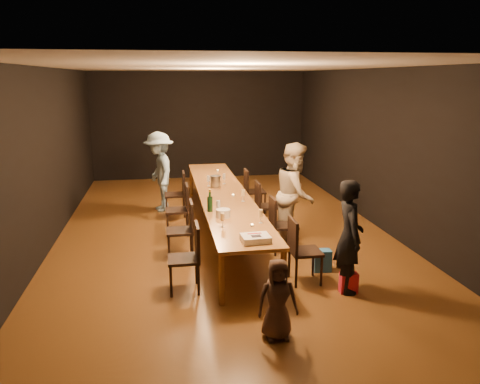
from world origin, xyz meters
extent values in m
plane|color=#422610|center=(0.00, 0.00, 0.00)|extent=(10.00, 10.00, 0.00)
cube|color=black|center=(0.00, 5.00, 1.50)|extent=(6.00, 0.04, 3.00)
cube|color=black|center=(0.00, -5.00, 1.50)|extent=(6.00, 0.04, 3.00)
cube|color=black|center=(-3.00, 0.00, 1.50)|extent=(0.04, 10.00, 3.00)
cube|color=black|center=(3.00, 0.00, 1.50)|extent=(0.04, 10.00, 3.00)
cube|color=silver|center=(0.00, 0.00, 3.00)|extent=(6.00, 10.00, 0.04)
cube|color=brown|center=(0.00, 0.00, 0.72)|extent=(0.90, 6.00, 0.05)
cylinder|color=brown|center=(-0.40, -2.90, 0.35)|extent=(0.08, 0.08, 0.70)
cylinder|color=brown|center=(0.40, -2.90, 0.35)|extent=(0.08, 0.08, 0.70)
cylinder|color=brown|center=(-0.40, 2.90, 0.35)|extent=(0.08, 0.08, 0.70)
cylinder|color=brown|center=(0.40, 2.90, 0.35)|extent=(0.08, 0.08, 0.70)
imported|color=black|center=(1.33, -2.75, 0.77)|extent=(0.43, 0.60, 1.54)
imported|color=beige|center=(1.15, -0.81, 0.88)|extent=(0.95, 1.05, 1.77)
imported|color=#8AB2D5|center=(-1.15, 1.66, 0.86)|extent=(0.84, 1.21, 1.71)
imported|color=#412D24|center=(0.11, -3.77, 0.46)|extent=(0.45, 0.30, 0.92)
cube|color=red|center=(1.33, -2.83, 0.14)|extent=(0.24, 0.14, 0.28)
cube|color=#296AB4|center=(1.22, -2.08, 0.16)|extent=(0.27, 0.19, 0.33)
cube|color=white|center=(0.08, -2.69, 0.79)|extent=(0.38, 0.31, 0.08)
cube|color=black|center=(0.08, -2.72, 0.84)|extent=(0.13, 0.10, 0.00)
cube|color=red|center=(0.08, -2.61, 0.84)|extent=(0.19, 0.04, 0.00)
cylinder|color=white|center=(-0.20, -1.54, 0.81)|extent=(0.25, 0.25, 0.12)
cylinder|color=#A9AAAE|center=(-0.08, 0.50, 0.86)|extent=(0.21, 0.21, 0.22)
cylinder|color=#B2B7B2|center=(0.15, -2.07, 0.77)|extent=(0.05, 0.05, 0.03)
cylinder|color=#B2B7B2|center=(0.15, -0.29, 0.77)|extent=(0.05, 0.05, 0.03)
cylinder|color=#B2B7B2|center=(0.15, 2.04, 0.77)|extent=(0.05, 0.05, 0.03)
camera|label=1|loc=(-1.08, -8.32, 2.82)|focal=35.00mm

